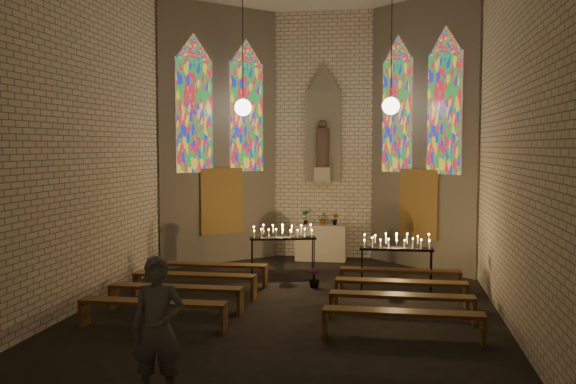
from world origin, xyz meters
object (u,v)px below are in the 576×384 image
object	(u,v)px
votive_stand_left	(283,235)
votive_stand_right	(396,245)
altar	(321,242)
visitor	(158,329)
aisle_flower_pot	(314,278)

from	to	relation	value
votive_stand_left	votive_stand_right	xyz separation A→B (m)	(2.76, -1.18, -0.00)
votive_stand_left	votive_stand_right	world-z (taller)	votive_stand_left
altar	votive_stand_right	world-z (taller)	votive_stand_right
altar	visitor	xyz separation A→B (m)	(-0.91, -10.24, 0.41)
altar	visitor	bearing A→B (deg)	-95.07
votive_stand_right	aisle_flower_pot	bearing A→B (deg)	-179.97
altar	votive_stand_right	xyz separation A→B (m)	(2.06, -3.47, 0.52)
aisle_flower_pot	votive_stand_right	world-z (taller)	votive_stand_right
aisle_flower_pot	votive_stand_right	size ratio (longest dim) A/B	0.27
altar	visitor	distance (m)	10.29
altar	aisle_flower_pot	world-z (taller)	altar
altar	aisle_flower_pot	size ratio (longest dim) A/B	3.18
aisle_flower_pot	visitor	size ratio (longest dim) A/B	0.24
votive_stand_left	visitor	world-z (taller)	visitor
aisle_flower_pot	altar	bearing A→B (deg)	93.86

